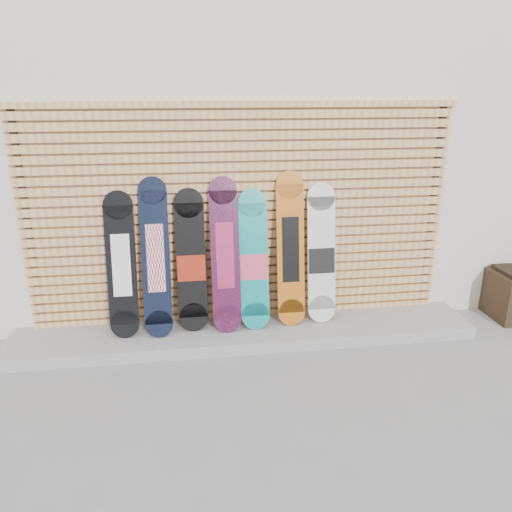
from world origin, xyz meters
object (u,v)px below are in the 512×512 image
object	(u,v)px
snowboard_3	(225,256)
snowboard_5	(290,250)
snowboard_6	(321,255)
snowboard_2	(191,262)
snowboard_4	(254,261)
snowboard_1	(156,258)
snowboard_0	(121,265)

from	to	relation	value
snowboard_3	snowboard_5	distance (m)	0.66
snowboard_5	snowboard_6	size ratio (longest dim) A/B	1.09
snowboard_2	snowboard_4	world-z (taller)	snowboard_2
snowboard_2	snowboard_1	bearing A→B (deg)	-172.80
snowboard_2	snowboard_5	bearing A→B (deg)	-0.27
snowboard_1	snowboard_6	xyz separation A→B (m)	(1.64, 0.05, -0.06)
snowboard_5	snowboard_3	bearing A→B (deg)	-177.21
snowboard_5	snowboard_6	bearing A→B (deg)	1.91
snowboard_2	snowboard_6	size ratio (longest dim) A/B	0.99
snowboard_4	snowboard_5	bearing A→B (deg)	3.45
snowboard_1	snowboard_5	distance (m)	1.32
snowboard_6	snowboard_0	bearing A→B (deg)	-179.15
snowboard_1	snowboard_4	bearing A→B (deg)	0.91
snowboard_0	snowboard_1	distance (m)	0.33
snowboard_3	snowboard_1	bearing A→B (deg)	-179.53
snowboard_3	snowboard_5	bearing A→B (deg)	2.79
snowboard_0	snowboard_6	world-z (taller)	snowboard_6
snowboard_0	snowboard_2	size ratio (longest dim) A/B	1.00
snowboard_4	snowboard_0	bearing A→B (deg)	179.82
snowboard_3	snowboard_6	distance (m)	0.98
snowboard_2	snowboard_4	xyz separation A→B (m)	(0.61, -0.03, -0.01)
snowboard_1	snowboard_5	world-z (taller)	snowboard_5
snowboard_4	snowboard_6	size ratio (longest dim) A/B	0.97
snowboard_5	snowboard_4	bearing A→B (deg)	-176.55
snowboard_2	snowboard_3	distance (m)	0.34
snowboard_3	snowboard_4	bearing A→B (deg)	1.94
snowboard_0	snowboard_6	xyz separation A→B (m)	(1.96, 0.03, 0.00)
snowboard_3	snowboard_6	world-z (taller)	snowboard_3
snowboard_2	snowboard_3	xyz separation A→B (m)	(0.33, -0.04, 0.06)
snowboard_5	snowboard_1	bearing A→B (deg)	-178.37
snowboard_0	snowboard_5	size ratio (longest dim) A/B	0.90
snowboard_2	snowboard_6	bearing A→B (deg)	0.27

